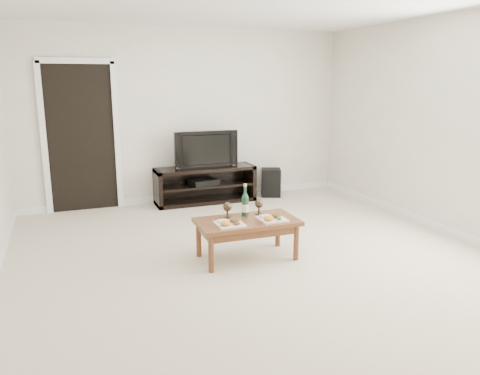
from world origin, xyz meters
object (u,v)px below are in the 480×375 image
object	(u,v)px
media_console	(205,185)
subwoofer	(271,182)
television	(205,149)
coffee_table	(247,239)

from	to	relation	value
media_console	subwoofer	world-z (taller)	media_console
television	coffee_table	bearing A→B (deg)	-95.89
media_console	subwoofer	size ratio (longest dim) A/B	3.43
coffee_table	television	bearing A→B (deg)	83.53
subwoofer	coffee_table	xyz separation A→B (m)	(-1.38, -2.38, -0.01)
television	coffee_table	xyz separation A→B (m)	(-0.27, -2.37, -0.62)
media_console	television	bearing A→B (deg)	0.00
media_console	coffee_table	xyz separation A→B (m)	(-0.27, -2.37, -0.07)
media_console	television	world-z (taller)	television
television	subwoofer	distance (m)	1.26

